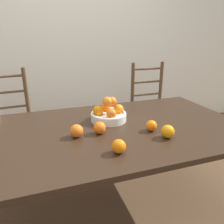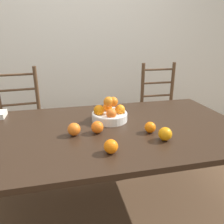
# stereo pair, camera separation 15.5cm
# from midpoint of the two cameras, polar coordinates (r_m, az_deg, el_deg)

# --- Properties ---
(ground_plane) EXTENTS (12.00, 12.00, 0.00)m
(ground_plane) POSITION_cam_midpoint_polar(r_m,az_deg,el_deg) (1.93, 1.59, -24.41)
(ground_plane) COLOR brown
(wall_back) EXTENTS (8.00, 0.06, 2.60)m
(wall_back) POSITION_cam_midpoint_polar(r_m,az_deg,el_deg) (2.98, -6.35, 18.58)
(wall_back) COLOR silver
(wall_back) RESTS_ON ground_plane
(dining_table) EXTENTS (1.93, 1.07, 0.73)m
(dining_table) POSITION_cam_midpoint_polar(r_m,az_deg,el_deg) (1.55, 1.82, -6.77)
(dining_table) COLOR black
(dining_table) RESTS_ON ground_plane
(fruit_bowl) EXTENTS (0.27, 0.27, 0.19)m
(fruit_bowl) POSITION_cam_midpoint_polar(r_m,az_deg,el_deg) (1.64, 2.08, -0.39)
(fruit_bowl) COLOR white
(fruit_bowl) RESTS_ON dining_table
(orange_loose_0) EXTENTS (0.07, 0.07, 0.07)m
(orange_loose_0) POSITION_cam_midpoint_polar(r_m,az_deg,el_deg) (1.48, 12.92, -3.98)
(orange_loose_0) COLOR orange
(orange_loose_0) RESTS_ON dining_table
(orange_loose_1) EXTENTS (0.08, 0.08, 0.08)m
(orange_loose_1) POSITION_cam_midpoint_polar(r_m,az_deg,el_deg) (1.39, 16.85, -5.58)
(orange_loose_1) COLOR orange
(orange_loose_1) RESTS_ON dining_table
(orange_loose_2) EXTENTS (0.08, 0.08, 0.08)m
(orange_loose_2) POSITION_cam_midpoint_polar(r_m,az_deg,el_deg) (1.43, -0.77, -4.05)
(orange_loose_2) COLOR orange
(orange_loose_2) RESTS_ON dining_table
(orange_loose_3) EXTENTS (0.08, 0.08, 0.08)m
(orange_loose_3) POSITION_cam_midpoint_polar(r_m,az_deg,el_deg) (1.20, 3.46, -9.07)
(orange_loose_3) COLOR orange
(orange_loose_3) RESTS_ON dining_table
(orange_loose_4) EXTENTS (0.08, 0.08, 0.08)m
(orange_loose_4) POSITION_cam_midpoint_polar(r_m,az_deg,el_deg) (1.41, -6.81, -4.56)
(orange_loose_4) COLOR orange
(orange_loose_4) RESTS_ON dining_table
(chair_left) EXTENTS (0.45, 0.43, 1.04)m
(chair_left) POSITION_cam_midpoint_polar(r_m,az_deg,el_deg) (2.41, -21.09, -2.55)
(chair_left) COLOR #513823
(chair_left) RESTS_ON ground_plane
(chair_right) EXTENTS (0.43, 0.41, 1.04)m
(chair_right) POSITION_cam_midpoint_polar(r_m,az_deg,el_deg) (2.65, 14.21, 0.21)
(chair_right) COLOR #513823
(chair_right) RESTS_ON ground_plane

